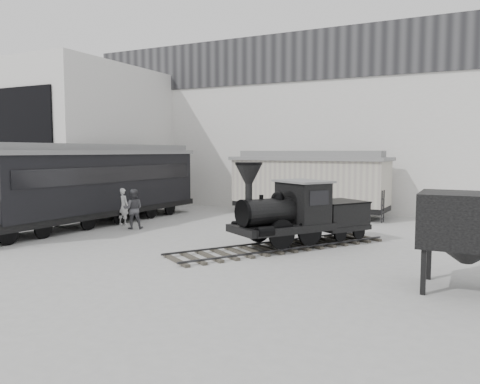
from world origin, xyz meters
The scene contains 9 objects.
ground centered at (0.00, 0.00, 0.00)m, with size 90.00×90.00×0.00m, color #9E9E9B.
north_wall centered at (0.00, 14.98, 5.55)m, with size 34.00×2.51×11.00m.
west_pavilion centered at (-14.50, 9.96, 4.49)m, with size 7.00×12.11×9.00m.
locomotive centered at (1.82, 3.24, 1.20)m, with size 6.78×8.72×3.24m.
boxcar centered at (-0.45, 12.05, 1.97)m, with size 9.35×3.53×3.75m.
passenger_coach centered at (-9.27, 4.19, 2.08)m, with size 3.99×14.28×3.77m.
visitor_a centered at (-7.84, 4.55, 0.94)m, with size 0.69×0.45×1.88m, color silver.
visitor_b centered at (-6.60, 3.83, 0.96)m, with size 0.94×0.73×1.93m, color #49494D.
coal_hopper centered at (7.82, -0.41, 1.72)m, with size 2.45×2.02×2.63m.
Camera 1 is at (7.70, -14.00, 3.73)m, focal length 35.00 mm.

